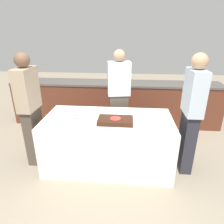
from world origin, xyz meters
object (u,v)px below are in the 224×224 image
object	(u,v)px
person_seated_right	(191,114)
cake	(115,121)
wine_glass	(74,112)
plate_stack	(85,116)
person_seated_left	(30,109)
person_cutting_cake	(119,98)

from	to	relation	value
person_seated_right	cake	bearing A→B (deg)	-82.43
cake	wine_glass	bearing A→B (deg)	177.84
cake	plate_stack	distance (m)	0.46
person_seated_left	person_seated_right	size ratio (longest dim) A/B	0.99
person_cutting_cake	person_seated_left	bearing A→B (deg)	18.37
plate_stack	person_cutting_cake	world-z (taller)	person_cutting_cake
person_seated_left	person_cutting_cake	bearing A→B (deg)	-61.83
plate_stack	person_seated_right	world-z (taller)	person_seated_right
cake	wine_glass	distance (m)	0.58
plate_stack	cake	bearing A→B (deg)	-15.26
cake	person_cutting_cake	xyz separation A→B (m)	(0.00, 0.81, 0.06)
person_cutting_cake	wine_glass	bearing A→B (deg)	44.36
person_cutting_cake	person_seated_left	distance (m)	1.43
cake	plate_stack	size ratio (longest dim) A/B	2.67
cake	wine_glass	xyz separation A→B (m)	(-0.57, 0.02, 0.10)
cake	plate_stack	bearing A→B (deg)	164.74
wine_glass	person_cutting_cake	world-z (taller)	person_cutting_cake
plate_stack	person_cutting_cake	bearing A→B (deg)	57.43
wine_glass	person_cutting_cake	size ratio (longest dim) A/B	0.11
plate_stack	person_seated_left	world-z (taller)	person_seated_left
person_seated_right	person_cutting_cake	bearing A→B (deg)	-123.31
wine_glass	person_cutting_cake	bearing A→B (deg)	54.16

